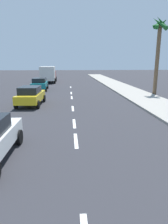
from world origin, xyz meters
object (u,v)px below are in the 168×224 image
at_px(parked_car_yellow, 31,95).
at_px(parked_car_teal, 40,84).
at_px(palm_tree_far, 159,40).
at_px(delivery_truck, 48,74).

distance_m(parked_car_yellow, parked_car_teal, 9.34).
bearing_deg(palm_tree_far, parked_car_teal, 160.81).
distance_m(parked_car_yellow, delivery_truck, 19.48).
relative_size(parked_car_teal, delivery_truck, 0.69).
xyz_separation_m(parked_car_yellow, palm_tree_far, (12.66, 4.73, 4.94)).
bearing_deg(delivery_truck, parked_car_teal, -91.44).
height_order(delivery_truck, palm_tree_far, palm_tree_far).
xyz_separation_m(parked_car_teal, delivery_truck, (0.14, 10.14, 0.67)).
bearing_deg(parked_car_yellow, palm_tree_far, 23.32).
xyz_separation_m(parked_car_yellow, parked_car_teal, (-0.55, 9.33, 0.00)).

